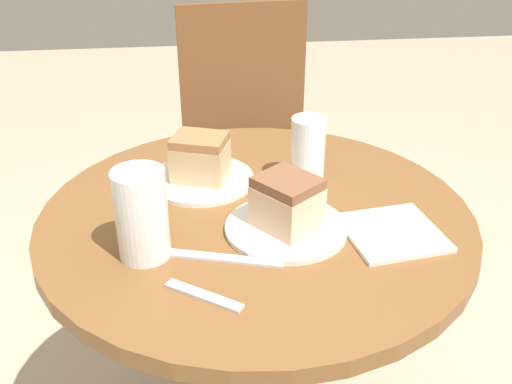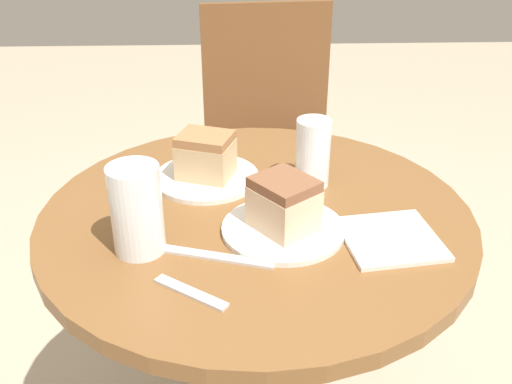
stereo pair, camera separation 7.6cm
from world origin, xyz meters
name	(u,v)px [view 2 (the right image)]	position (x,y,z in m)	size (l,w,h in m)	color
table	(256,305)	(0.00, 0.00, 0.55)	(0.78, 0.78, 0.76)	brown
chair	(271,161)	(0.07, 0.76, 0.50)	(0.45, 0.45, 0.96)	brown
plate_near	(283,229)	(0.04, -0.07, 0.77)	(0.21, 0.21, 0.01)	silver
plate_far	(207,178)	(-0.09, 0.13, 0.77)	(0.21, 0.21, 0.01)	silver
cake_slice_near	(284,204)	(0.04, -0.07, 0.82)	(0.13, 0.13, 0.09)	beige
cake_slice_far	(206,155)	(-0.09, 0.13, 0.82)	(0.12, 0.11, 0.09)	tan
glass_lemonade	(313,156)	(0.11, 0.10, 0.82)	(0.07, 0.07, 0.13)	beige
glass_water	(137,214)	(-0.19, -0.11, 0.83)	(0.08, 0.08, 0.15)	silver
napkin_stack	(390,239)	(0.22, -0.10, 0.77)	(0.17, 0.17, 0.01)	silver
fork	(217,257)	(-0.07, -0.14, 0.77)	(0.19, 0.07, 0.00)	silver
spoon	(191,292)	(-0.10, -0.23, 0.77)	(0.11, 0.09, 0.00)	silver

